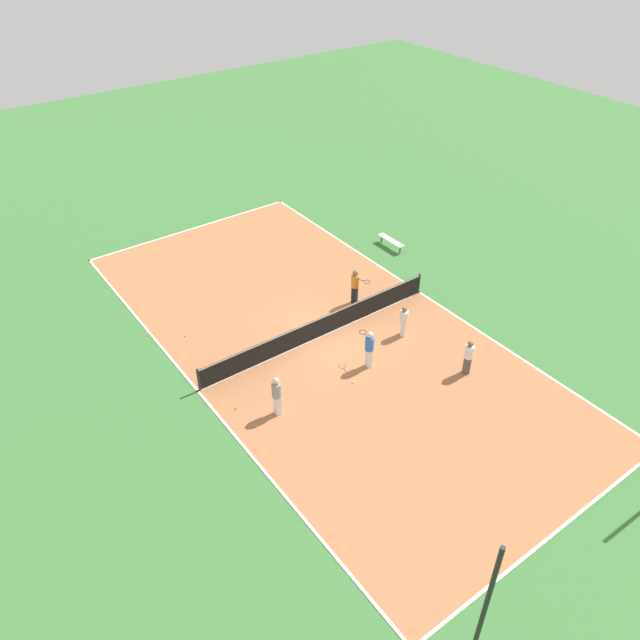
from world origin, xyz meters
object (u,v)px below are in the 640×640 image
object	(u,v)px
tennis_ball_midcourt	(353,382)
player_near_white	(469,355)
player_baseline_gray	(277,394)
player_center_orange	(355,284)
fence_post_back_right	(483,614)
bench	(391,241)
tennis_ball_near_net	(185,336)
player_far_white	(404,320)
tennis_ball_right_alley	(236,408)
tennis_net	(320,327)
player_near_blue	(369,347)

from	to	relation	value
tennis_ball_midcourt	player_near_white	bearing A→B (deg)	151.67
player_baseline_gray	tennis_ball_midcourt	xyz separation A→B (m)	(-3.29, 0.33, -0.96)
player_center_orange	fence_post_back_right	bearing A→B (deg)	-53.08
bench	tennis_ball_near_net	size ratio (longest dim) A/B	25.99
player_baseline_gray	fence_post_back_right	xyz separation A→B (m)	(1.02, 10.45, 1.59)
tennis_ball_near_net	tennis_ball_midcourt	distance (m)	7.70
player_far_white	tennis_ball_right_alley	distance (m)	8.11
bench	tennis_ball_midcourt	xyz separation A→B (m)	(8.28, 7.22, -0.33)
bench	player_center_orange	size ratio (longest dim) A/B	1.01
player_baseline_gray	tennis_ball_midcourt	size ratio (longest dim) A/B	25.40
tennis_net	tennis_ball_right_alley	distance (m)	5.44
tennis_net	tennis_ball_right_alley	xyz separation A→B (m)	(5.13, 1.72, -0.50)
tennis_net	tennis_ball_near_net	bearing A→B (deg)	-36.02
tennis_net	player_baseline_gray	world-z (taller)	player_baseline_gray
player_near_blue	tennis_ball_midcourt	xyz separation A→B (m)	(1.14, 0.44, -0.95)
player_far_white	player_near_white	distance (m)	3.35
player_far_white	fence_post_back_right	bearing A→B (deg)	7.57
player_far_white	tennis_ball_midcourt	size ratio (longest dim) A/B	21.55
bench	player_center_orange	xyz separation A→B (m)	(4.79, 2.94, 0.64)
player_baseline_gray	fence_post_back_right	size ratio (longest dim) A/B	0.33
player_center_orange	player_near_white	distance (m)	6.48
tennis_ball_near_net	tennis_ball_right_alley	world-z (taller)	same
bench	tennis_ball_right_alley	distance (m)	13.97
tennis_ball_midcourt	tennis_ball_near_net	bearing A→B (deg)	-58.66
tennis_ball_midcourt	fence_post_back_right	world-z (taller)	fence_post_back_right
player_baseline_gray	player_near_blue	bearing A→B (deg)	-84.16
player_center_orange	fence_post_back_right	distance (m)	16.46
player_baseline_gray	tennis_ball_midcourt	bearing A→B (deg)	-91.28
player_near_blue	tennis_ball_near_net	xyz separation A→B (m)	(5.15, -6.14, -0.95)
bench	fence_post_back_right	distance (m)	21.54
player_baseline_gray	tennis_ball_midcourt	world-z (taller)	player_baseline_gray
player_near_white	tennis_ball_right_alley	xyz separation A→B (m)	(8.46, -3.61, -0.86)
player_baseline_gray	tennis_ball_right_alley	size ratio (longest dim) A/B	25.40
player_near_white	fence_post_back_right	distance (m)	11.65
tennis_ball_right_alley	fence_post_back_right	size ratio (longest dim) A/B	0.01
tennis_net	tennis_ball_midcourt	world-z (taller)	tennis_net
bench	player_near_white	size ratio (longest dim) A/B	1.12
bench	player_far_white	distance (m)	7.65
tennis_ball_near_net	player_far_white	bearing A→B (deg)	144.63
tennis_ball_right_alley	fence_post_back_right	xyz separation A→B (m)	(-0.11, 11.56, 2.55)
player_near_blue	fence_post_back_right	bearing A→B (deg)	165.41
tennis_net	player_near_blue	size ratio (longest dim) A/B	6.76
player_center_orange	fence_post_back_right	size ratio (longest dim) A/B	0.34
tennis_ball_near_net	tennis_ball_midcourt	world-z (taller)	same
tennis_net	player_near_white	xyz separation A→B (m)	(-3.33, 5.33, 0.37)
tennis_net	tennis_ball_near_net	size ratio (longest dim) A/B	170.38
bench	player_baseline_gray	xyz separation A→B (m)	(11.57, 6.89, 0.62)
bench	player_far_white	world-z (taller)	player_far_white
player_near_blue	tennis_ball_right_alley	xyz separation A→B (m)	(5.57, -0.99, -0.95)
player_near_white	fence_post_back_right	bearing A→B (deg)	-103.02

